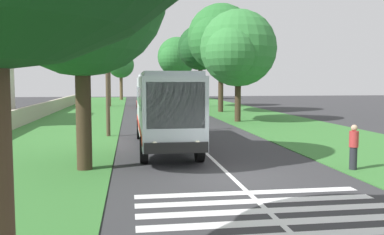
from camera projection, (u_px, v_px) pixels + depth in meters
The scene contains 19 objects.
ground at pixel (235, 180), 14.36m from camera, with size 160.00×160.00×0.00m, color #333335.
grass_verge_left at pixel (58, 132), 27.96m from camera, with size 120.00×8.00×0.04m, color #387533.
grass_verge_right at pixel (295, 128), 30.33m from camera, with size 120.00×8.00×0.04m, color #387533.
centre_line at pixel (181, 130), 29.15m from camera, with size 110.00×0.16×0.01m, color silver.
coach_bus at pixel (164, 105), 21.16m from camera, with size 11.16×2.62×3.73m.
zebra_crossing at pixel (273, 216), 10.50m from camera, with size 4.95×6.80×0.01m.
trailing_car_0 at pixel (185, 110), 39.72m from camera, with size 4.30×1.78×1.43m.
trailing_car_1 at pixel (179, 105), 48.58m from camera, with size 4.30×1.78×1.43m.
trailing_car_2 at pixel (144, 103), 53.18m from camera, with size 4.30×1.78×1.43m.
trailing_car_3 at pixel (166, 100), 61.33m from camera, with size 4.30×1.78×1.43m.
roadside_tree_left_0 at pixel (120, 66), 75.23m from camera, with size 5.55×4.64×8.53m.
roadside_tree_left_2 at pixel (107, 51), 55.66m from camera, with size 6.42×5.24×10.09m.
roadside_tree_right_0 at pixel (199, 49), 54.84m from camera, with size 7.01×5.86×10.59m.
roadside_tree_right_1 at pixel (236, 51), 34.52m from camera, with size 7.75×6.24×9.11m.
roadside_tree_right_2 at pixel (176, 58), 76.81m from camera, with size 8.51×7.15×11.33m.
roadside_tree_right_3 at pixel (219, 40), 45.33m from camera, with size 9.05×7.26×11.56m.
utility_pole at pixel (107, 68), 25.26m from camera, with size 0.24×1.40×7.89m.
roadside_wall at pixel (23, 116), 32.34m from camera, with size 70.00×0.40×1.29m, color #B2A893.
pedestrian at pixel (354, 147), 15.81m from camera, with size 0.34×0.34×1.69m.
Camera 1 is at (-13.77, 3.49, 3.34)m, focal length 39.64 mm.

